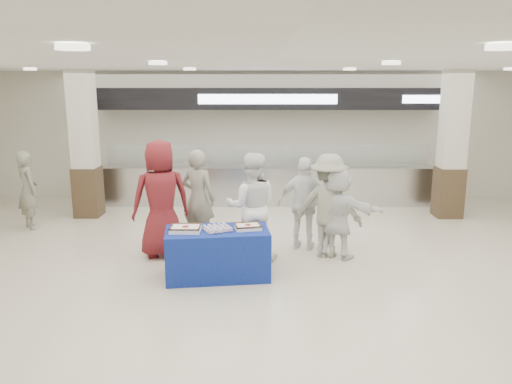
{
  "coord_description": "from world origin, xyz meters",
  "views": [
    {
      "loc": [
        -0.2,
        -6.61,
        2.93
      ],
      "look_at": [
        -0.25,
        1.6,
        1.12
      ],
      "focal_mm": 35.0,
      "sensor_mm": 36.0,
      "label": 1
    }
  ],
  "objects_px": {
    "soldier_b": "(328,206)",
    "sheet_cake_left": "(186,228)",
    "cupcake_tray": "(218,228)",
    "soldier_a": "(198,199)",
    "soldier_bg": "(28,190)",
    "display_table": "(218,253)",
    "civilian_white": "(337,212)",
    "chef_tall": "(252,207)",
    "civilian_maroon": "(161,199)",
    "sheet_cake_right": "(248,226)",
    "chef_short": "(305,204)"
  },
  "relations": [
    {
      "from": "soldier_b",
      "to": "sheet_cake_left",
      "type": "bearing_deg",
      "value": 45.54
    },
    {
      "from": "cupcake_tray",
      "to": "soldier_a",
      "type": "relative_size",
      "value": 0.27
    },
    {
      "from": "soldier_bg",
      "to": "display_table",
      "type": "bearing_deg",
      "value": -166.83
    },
    {
      "from": "sheet_cake_left",
      "to": "soldier_b",
      "type": "height_order",
      "value": "soldier_b"
    },
    {
      "from": "soldier_a",
      "to": "civilian_white",
      "type": "relative_size",
      "value": 1.11
    },
    {
      "from": "chef_tall",
      "to": "civilian_maroon",
      "type": "bearing_deg",
      "value": -4.99
    },
    {
      "from": "civilian_maroon",
      "to": "soldier_b",
      "type": "height_order",
      "value": "civilian_maroon"
    },
    {
      "from": "soldier_b",
      "to": "soldier_bg",
      "type": "bearing_deg",
      "value": 5.13
    },
    {
      "from": "sheet_cake_left",
      "to": "chef_tall",
      "type": "relative_size",
      "value": 0.25
    },
    {
      "from": "sheet_cake_right",
      "to": "chef_tall",
      "type": "bearing_deg",
      "value": 86.44
    },
    {
      "from": "soldier_b",
      "to": "chef_short",
      "type": "bearing_deg",
      "value": -23.8
    },
    {
      "from": "sheet_cake_right",
      "to": "cupcake_tray",
      "type": "xyz_separation_m",
      "value": [
        -0.45,
        -0.08,
        -0.01
      ]
    },
    {
      "from": "chef_tall",
      "to": "chef_short",
      "type": "relative_size",
      "value": 1.09
    },
    {
      "from": "civilian_white",
      "to": "soldier_bg",
      "type": "distance_m",
      "value": 6.24
    },
    {
      "from": "sheet_cake_right",
      "to": "soldier_a",
      "type": "xyz_separation_m",
      "value": [
        -0.92,
        1.43,
        0.1
      ]
    },
    {
      "from": "sheet_cake_right",
      "to": "chef_tall",
      "type": "distance_m",
      "value": 0.78
    },
    {
      "from": "sheet_cake_left",
      "to": "chef_tall",
      "type": "height_order",
      "value": "chef_tall"
    },
    {
      "from": "display_table",
      "to": "civilian_maroon",
      "type": "height_order",
      "value": "civilian_maroon"
    },
    {
      "from": "sheet_cake_left",
      "to": "chef_tall",
      "type": "bearing_deg",
      "value": 42.57
    },
    {
      "from": "cupcake_tray",
      "to": "soldier_b",
      "type": "xyz_separation_m",
      "value": [
        1.8,
        1.01,
        0.1
      ]
    },
    {
      "from": "chef_short",
      "to": "soldier_bg",
      "type": "relative_size",
      "value": 1.04
    },
    {
      "from": "sheet_cake_left",
      "to": "chef_short",
      "type": "xyz_separation_m",
      "value": [
        1.91,
        1.42,
        0.03
      ]
    },
    {
      "from": "civilian_maroon",
      "to": "chef_tall",
      "type": "bearing_deg",
      "value": 153.06
    },
    {
      "from": "cupcake_tray",
      "to": "civilian_white",
      "type": "distance_m",
      "value": 2.14
    },
    {
      "from": "sheet_cake_right",
      "to": "soldier_a",
      "type": "bearing_deg",
      "value": 122.84
    },
    {
      "from": "civilian_maroon",
      "to": "chef_short",
      "type": "distance_m",
      "value": 2.5
    },
    {
      "from": "sheet_cake_right",
      "to": "soldier_a",
      "type": "height_order",
      "value": "soldier_a"
    },
    {
      "from": "display_table",
      "to": "sheet_cake_right",
      "type": "bearing_deg",
      "value": -1.34
    },
    {
      "from": "display_table",
      "to": "soldier_bg",
      "type": "distance_m",
      "value": 4.84
    },
    {
      "from": "sheet_cake_right",
      "to": "chef_tall",
      "type": "height_order",
      "value": "chef_tall"
    },
    {
      "from": "cupcake_tray",
      "to": "soldier_a",
      "type": "xyz_separation_m",
      "value": [
        -0.47,
        1.51,
        0.11
      ]
    },
    {
      "from": "civilian_white",
      "to": "soldier_a",
      "type": "bearing_deg",
      "value": 11.04
    },
    {
      "from": "cupcake_tray",
      "to": "chef_short",
      "type": "xyz_separation_m",
      "value": [
        1.43,
        1.37,
        0.05
      ]
    },
    {
      "from": "soldier_bg",
      "to": "chef_tall",
      "type": "bearing_deg",
      "value": -155.49
    },
    {
      "from": "display_table",
      "to": "chef_tall",
      "type": "bearing_deg",
      "value": 50.5
    },
    {
      "from": "display_table",
      "to": "chef_short",
      "type": "relative_size",
      "value": 0.93
    },
    {
      "from": "soldier_a",
      "to": "chef_tall",
      "type": "relative_size",
      "value": 0.98
    },
    {
      "from": "sheet_cake_right",
      "to": "soldier_bg",
      "type": "distance_m",
      "value": 5.19
    },
    {
      "from": "sheet_cake_left",
      "to": "soldier_b",
      "type": "distance_m",
      "value": 2.51
    },
    {
      "from": "civilian_maroon",
      "to": "soldier_a",
      "type": "height_order",
      "value": "civilian_maroon"
    },
    {
      "from": "cupcake_tray",
      "to": "chef_tall",
      "type": "bearing_deg",
      "value": 59.45
    },
    {
      "from": "sheet_cake_left",
      "to": "soldier_bg",
      "type": "relative_size",
      "value": 0.28
    },
    {
      "from": "display_table",
      "to": "soldier_a",
      "type": "bearing_deg",
      "value": 99.81
    },
    {
      "from": "display_table",
      "to": "soldier_bg",
      "type": "bearing_deg",
      "value": 139.85
    },
    {
      "from": "chef_tall",
      "to": "civilian_white",
      "type": "bearing_deg",
      "value": -176.36
    },
    {
      "from": "display_table",
      "to": "cupcake_tray",
      "type": "bearing_deg",
      "value": -79.28
    },
    {
      "from": "sheet_cake_right",
      "to": "chef_tall",
      "type": "relative_size",
      "value": 0.24
    },
    {
      "from": "sheet_cake_left",
      "to": "sheet_cake_right",
      "type": "relative_size",
      "value": 1.03
    },
    {
      "from": "display_table",
      "to": "cupcake_tray",
      "type": "height_order",
      "value": "cupcake_tray"
    },
    {
      "from": "chef_tall",
      "to": "chef_short",
      "type": "distance_m",
      "value": 1.07
    }
  ]
}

